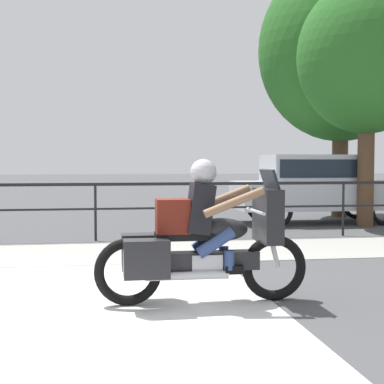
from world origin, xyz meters
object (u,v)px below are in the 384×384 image
tree_behind_car (341,51)px  parked_car (316,184)px  motorcycle (201,239)px  tree_behind_sign (367,57)px

tree_behind_car → parked_car: bearing=-129.8°
motorcycle → parked_car: 8.83m
tree_behind_car → tree_behind_sign: bearing=-99.2°
motorcycle → tree_behind_sign: size_ratio=0.41×
motorcycle → tree_behind_sign: 9.10m
parked_car → tree_behind_car: 4.13m
tree_behind_sign → tree_behind_car: size_ratio=0.82×
motorcycle → parked_car: bearing=65.4°
parked_car → tree_behind_car: bearing=50.5°
parked_car → tree_behind_car: tree_behind_car is taller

